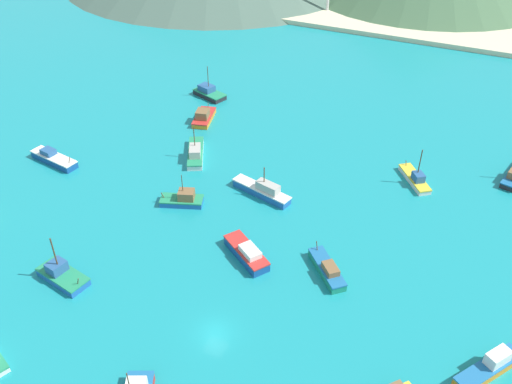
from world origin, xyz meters
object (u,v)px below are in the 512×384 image
(fishing_boat_1, at_px, (195,153))
(fishing_boat_2, at_px, (327,269))
(fishing_boat_8, at_px, (54,158))
(fishing_boat_10, at_px, (204,117))
(fishing_boat_0, at_px, (62,275))
(fishing_boat_12, at_px, (247,253))
(fishing_boat_4, at_px, (209,93))
(fishing_boat_5, at_px, (263,190))
(fishing_boat_11, at_px, (183,199))
(fishing_boat_15, at_px, (490,367))
(fishing_boat_6, at_px, (415,179))

(fishing_boat_1, xyz_separation_m, fishing_boat_2, (30.28, -18.20, -0.11))
(fishing_boat_8, height_order, fishing_boat_10, fishing_boat_8)
(fishing_boat_0, bearing_deg, fishing_boat_12, 33.89)
(fishing_boat_4, height_order, fishing_boat_10, fishing_boat_4)
(fishing_boat_5, bearing_deg, fishing_boat_11, -145.93)
(fishing_boat_1, bearing_deg, fishing_boat_8, -151.84)
(fishing_boat_5, distance_m, fishing_boat_12, 14.71)
(fishing_boat_2, bearing_deg, fishing_boat_12, -171.76)
(fishing_boat_0, relative_size, fishing_boat_10, 0.98)
(fishing_boat_15, bearing_deg, fishing_boat_0, -171.52)
(fishing_boat_1, xyz_separation_m, fishing_boat_15, (51.61, -25.70, 0.08))
(fishing_boat_0, xyz_separation_m, fishing_boat_6, (38.17, 41.64, -0.13))
(fishing_boat_11, relative_size, fishing_boat_12, 0.86)
(fishing_boat_8, bearing_deg, fishing_boat_12, -11.42)
(fishing_boat_6, relative_size, fishing_boat_12, 0.94)
(fishing_boat_2, relative_size, fishing_boat_5, 0.69)
(fishing_boat_2, xyz_separation_m, fishing_boat_5, (-14.90, 12.60, 0.22))
(fishing_boat_6, distance_m, fishing_boat_8, 61.62)
(fishing_boat_2, height_order, fishing_boat_10, fishing_boat_10)
(fishing_boat_0, xyz_separation_m, fishing_boat_10, (-3.61, 45.76, 0.03))
(fishing_boat_5, relative_size, fishing_boat_15, 1.23)
(fishing_boat_0, relative_size, fishing_boat_4, 1.01)
(fishing_boat_8, bearing_deg, fishing_boat_2, -7.28)
(fishing_boat_2, distance_m, fishing_boat_12, 11.23)
(fishing_boat_6, relative_size, fishing_boat_8, 0.81)
(fishing_boat_5, bearing_deg, fishing_boat_2, -40.21)
(fishing_boat_5, distance_m, fishing_boat_6, 25.40)
(fishing_boat_0, height_order, fishing_boat_11, fishing_boat_0)
(fishing_boat_12, bearing_deg, fishing_boat_11, 153.55)
(fishing_boat_8, distance_m, fishing_boat_11, 26.52)
(fishing_boat_8, xyz_separation_m, fishing_boat_11, (26.49, -1.13, 0.07))
(fishing_boat_4, distance_m, fishing_boat_11, 37.23)
(fishing_boat_8, xyz_separation_m, fishing_boat_10, (16.63, 23.73, 0.09))
(fishing_boat_10, xyz_separation_m, fishing_boat_11, (9.86, -24.86, -0.01))
(fishing_boat_6, xyz_separation_m, fishing_boat_11, (-31.92, -20.73, 0.15))
(fishing_boat_10, height_order, fishing_boat_12, fishing_boat_10)
(fishing_boat_2, relative_size, fishing_boat_15, 0.85)
(fishing_boat_1, relative_size, fishing_boat_8, 1.00)
(fishing_boat_5, xyz_separation_m, fishing_boat_15, (36.23, -20.11, -0.03))
(fishing_boat_11, bearing_deg, fishing_boat_4, 111.88)
(fishing_boat_4, xyz_separation_m, fishing_boat_5, (24.37, -27.45, 0.12))
(fishing_boat_10, bearing_deg, fishing_boat_1, -67.74)
(fishing_boat_1, bearing_deg, fishing_boat_5, -20.00)
(fishing_boat_2, distance_m, fishing_boat_4, 56.09)
(fishing_boat_11, xyz_separation_m, fishing_boat_15, (46.73, -13.01, 0.09))
(fishing_boat_6, xyz_separation_m, fishing_boat_12, (-17.63, -27.84, 0.18))
(fishing_boat_6, bearing_deg, fishing_boat_12, -122.35)
(fishing_boat_5, bearing_deg, fishing_boat_15, -29.03)
(fishing_boat_5, height_order, fishing_boat_6, fishing_boat_6)
(fishing_boat_0, height_order, fishing_boat_15, fishing_boat_0)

